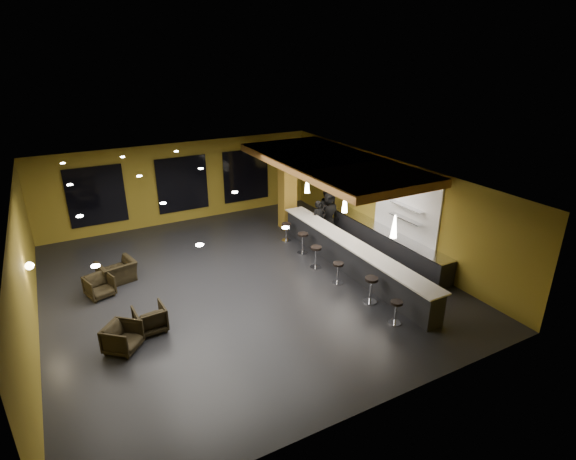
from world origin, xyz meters
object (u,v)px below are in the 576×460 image
pendant_2 (307,184)px  armchair_b (150,319)px  bar_stool_0 (396,309)px  bar_stool_2 (338,270)px  bar_stool_1 (371,287)px  armchair_a (123,338)px  armchair_c (99,286)px  column (287,188)px  staff_a (319,220)px  staff_c (329,213)px  bar_stool_5 (286,230)px  staff_b (328,210)px  bar_counter (351,257)px  pendant_0 (394,227)px  armchair_d (117,271)px  bar_stool_3 (316,254)px  pendant_1 (345,202)px  prep_counter (386,243)px  bar_stool_4 (303,241)px

pendant_2 → armchair_b: pendant_2 is taller
bar_stool_0 → bar_stool_2: 2.71m
pendant_2 → bar_stool_1: 5.38m
armchair_a → armchair_c: bearing=44.5°
pendant_2 → armchair_b: (-6.91, -3.32, -1.98)m
bar_stool_1 → bar_stool_2: size_ratio=1.14×
column → staff_a: (0.50, -1.72, -0.95)m
armchair_c → bar_stool_1: bar_stool_1 is taller
staff_c → bar_stool_5: 1.99m
staff_b → bar_stool_2: staff_b is taller
bar_counter → pendant_2: bearing=90.0°
pendant_0 → armchair_d: (-7.25, 5.03, -1.99)m
armchair_d → bar_stool_2: bearing=138.4°
armchair_b → armchair_c: size_ratio=1.05×
armchair_c → bar_stool_3: 7.11m
bar_stool_5 → staff_b: bearing=4.9°
pendant_1 → staff_a: pendant_1 is taller
armchair_c → bar_stool_5: 7.23m
pendant_0 → armchair_a: pendant_0 is taller
bar_stool_2 → column: bearing=80.1°
bar_stool_0 → bar_stool_1: size_ratio=0.86×
bar_stool_2 → bar_stool_3: bearing=92.1°
bar_stool_5 → armchair_c: bearing=-171.6°
bar_stool_0 → bar_stool_5: 6.59m
armchair_d → bar_stool_0: size_ratio=1.56×
pendant_2 → bar_stool_0: size_ratio=0.98×
prep_counter → pendant_1: size_ratio=8.57×
column → armchair_c: 8.34m
column → prep_counter: bearing=-64.0°
staff_b → armchair_b: (-8.24, -3.83, -0.54)m
column → bar_stool_5: size_ratio=4.70×
staff_c → prep_counter: bearing=-70.0°
armchair_b → bar_stool_5: bar_stool_5 is taller
armchair_c → armchair_d: size_ratio=0.69×
armchair_a → bar_stool_0: size_ratio=1.14×
bar_stool_3 → bar_stool_1: bearing=-85.0°
staff_c → bar_stool_1: (-1.92, -5.24, -0.33)m
pendant_1 → pendant_2: same height
staff_b → armchair_b: 9.11m
staff_a → bar_stool_4: size_ratio=1.98×
bar_stool_1 → bar_stool_3: bearing=95.0°
bar_counter → bar_stool_3: bearing=141.7°
bar_stool_5 → staff_a: bearing=-20.1°
prep_counter → bar_stool_5: (-2.74, 2.84, 0.05)m
prep_counter → pendant_2: bearing=128.7°
staff_a → bar_stool_5: staff_a is taller
bar_stool_2 → bar_stool_5: (0.16, 3.88, 0.01)m
staff_a → staff_b: (0.83, 0.63, 0.11)m
armchair_d → bar_stool_1: (6.55, -5.04, 0.17)m
armchair_c → bar_stool_1: 8.37m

